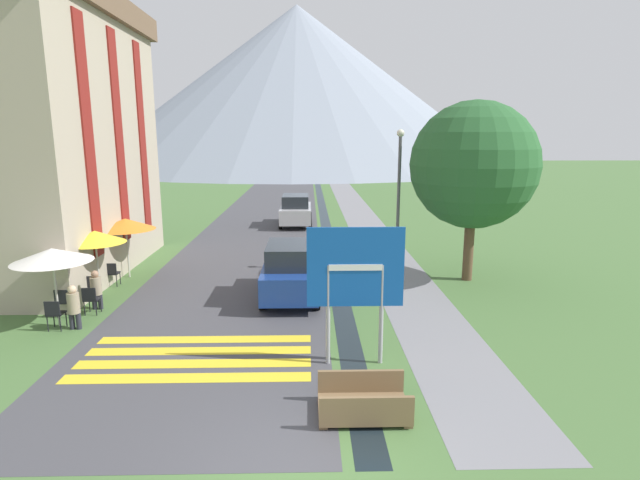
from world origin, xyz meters
TOP-DOWN VIEW (x-y plane):
  - ground_plane at (0.00, 20.00)m, footprint 160.00×160.00m
  - road at (-2.50, 30.00)m, footprint 6.40×60.00m
  - footpath at (3.60, 30.00)m, footprint 2.20×60.00m
  - drainage_channel at (1.20, 30.00)m, footprint 0.60×60.00m
  - crosswalk_marking at (-2.50, 4.22)m, footprint 5.44×2.54m
  - mountain_distant at (-1.65, 83.66)m, footprint 72.49×72.49m
  - hotel_building at (-9.40, 12.00)m, footprint 5.66×10.04m
  - road_sign at (1.22, 3.82)m, footprint 2.18×0.11m
  - footbridge at (1.20, 1.64)m, footprint 1.70×1.10m
  - parked_car_near at (-0.40, 8.69)m, footprint 1.85×3.90m
  - parked_car_far at (-0.57, 22.07)m, footprint 1.87×4.03m
  - cafe_chair_near_right at (-6.23, 7.22)m, footprint 0.40×0.40m
  - cafe_chair_middle at (-6.73, 8.47)m, footprint 0.40×0.40m
  - cafe_chair_near_left at (-6.94, 7.04)m, footprint 0.40×0.40m
  - cafe_chair_far_right at (-6.70, 10.08)m, footprint 0.40×0.40m
  - cafe_chair_nearest at (-6.69, 6.02)m, footprint 0.40×0.40m
  - cafe_umbrella_front_white at (-6.77, 6.36)m, footprint 2.09×2.09m
  - cafe_umbrella_middle_yellow at (-6.69, 8.95)m, footprint 1.91×1.91m
  - cafe_umbrella_rear_orange at (-6.53, 11.23)m, footprint 2.12×2.12m
  - person_seated_far at (-6.20, 6.10)m, footprint 0.32×0.32m
  - person_seated_near at (-6.26, 7.71)m, footprint 0.32×0.32m
  - streetlamp at (3.56, 11.60)m, footprint 0.28×0.28m
  - tree_by_path at (5.99, 10.60)m, footprint 4.47×4.47m

SIDE VIEW (x-z plane):
  - ground_plane at x=0.00m, z-range 0.00..0.00m
  - drainage_channel at x=1.20m, z-range 0.00..0.00m
  - road at x=-2.50m, z-range 0.00..0.01m
  - footpath at x=3.60m, z-range 0.00..0.01m
  - crosswalk_marking at x=-2.50m, z-range 0.00..0.01m
  - footbridge at x=1.20m, z-range -0.10..0.55m
  - cafe_chair_near_right at x=-6.23m, z-range 0.09..0.94m
  - cafe_chair_middle at x=-6.73m, z-range 0.09..0.94m
  - cafe_chair_near_left at x=-6.94m, z-range 0.09..0.94m
  - cafe_chair_far_right at x=-6.70m, z-range 0.09..0.94m
  - cafe_chair_nearest at x=-6.69m, z-range 0.09..0.94m
  - person_seated_near at x=-6.26m, z-range 0.07..1.28m
  - person_seated_far at x=-6.20m, z-range 0.07..1.31m
  - parked_car_near at x=-0.40m, z-range 0.00..1.82m
  - parked_car_far at x=-0.57m, z-range 0.00..1.82m
  - cafe_umbrella_middle_yellow at x=-6.69m, z-range 0.90..3.10m
  - cafe_umbrella_rear_orange at x=-6.53m, z-range 0.90..3.12m
  - cafe_umbrella_front_white at x=-6.77m, z-range 0.91..3.12m
  - road_sign at x=1.22m, z-range 0.49..3.70m
  - streetlamp at x=3.56m, z-range 0.49..5.90m
  - tree_by_path at x=5.99m, z-range 0.96..7.38m
  - hotel_building at x=-9.40m, z-range 0.43..10.63m
  - mountain_distant at x=-1.65m, z-range 0.00..26.96m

